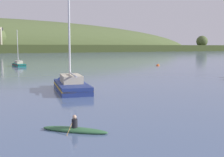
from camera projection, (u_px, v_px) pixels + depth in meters
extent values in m
sphere|color=#4C5B33|center=(202.00, 41.00, 287.05)|extent=(11.25, 11.25, 11.25)
cube|color=#4C4C51|center=(2.00, 52.00, 193.00)|extent=(4.28, 4.28, 2.00)
cylinder|color=#BCB293|center=(1.00, 39.00, 192.02)|extent=(1.55, 1.55, 15.47)
cube|color=#333338|center=(1.00, 29.00, 193.00)|extent=(2.54, 2.14, 1.86)
cube|color=#0F564C|center=(19.00, 66.00, 65.59)|extent=(2.44, 5.74, 1.02)
cone|color=#0F564C|center=(16.00, 65.00, 67.96)|extent=(1.94, 1.57, 1.81)
cube|color=maroon|center=(19.00, 65.00, 65.57)|extent=(2.46, 5.74, 0.13)
cube|color=#BCB299|center=(19.00, 62.00, 65.62)|extent=(1.53, 2.63, 0.66)
cylinder|color=silver|center=(18.00, 47.00, 65.69)|extent=(0.13, 0.13, 7.70)
cylinder|color=silver|center=(20.00, 60.00, 64.80)|extent=(0.40, 2.92, 0.11)
cube|color=navy|center=(72.00, 90.00, 29.64)|extent=(4.15, 8.51, 1.51)
cone|color=navy|center=(66.00, 85.00, 33.53)|extent=(3.07, 2.46, 2.78)
cube|color=gold|center=(72.00, 86.00, 29.60)|extent=(4.18, 8.52, 0.17)
cube|color=#BCB299|center=(71.00, 79.00, 29.71)|extent=(2.53, 3.94, 0.80)
cylinder|color=silver|center=(69.00, 22.00, 29.82)|extent=(0.20, 0.20, 12.61)
cylinder|color=silver|center=(73.00, 75.00, 28.38)|extent=(0.84, 4.25, 0.16)
ellipsoid|color=#33663D|center=(75.00, 130.00, 15.47)|extent=(3.34, 3.07, 0.30)
cylinder|color=black|center=(75.00, 124.00, 15.43)|extent=(0.45, 0.45, 0.55)
sphere|color=tan|center=(75.00, 117.00, 15.39)|extent=(0.22, 0.22, 0.22)
cylinder|color=olive|center=(70.00, 127.00, 15.14)|extent=(0.85, 0.96, 0.89)
sphere|color=#EA5B19|center=(158.00, 66.00, 68.09)|extent=(0.77, 0.77, 0.77)
cylinder|color=black|center=(158.00, 64.00, 68.04)|extent=(0.04, 0.04, 0.08)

